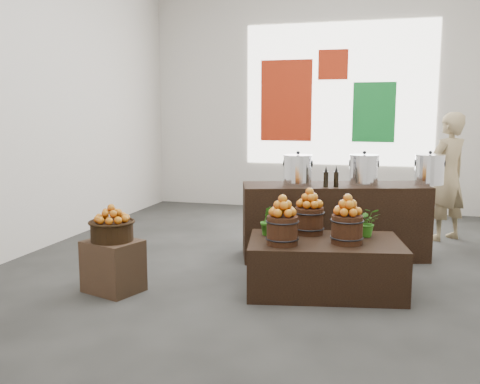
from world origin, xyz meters
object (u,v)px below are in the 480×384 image
(crate, at_px, (113,266))
(stock_pot_left, at_px, (298,171))
(stock_pot_right, at_px, (429,170))
(display_table, at_px, (325,266))
(counter, at_px, (334,221))
(shopper, at_px, (447,177))
(stock_pot_center, at_px, (364,170))
(wicker_basket, at_px, (112,231))

(crate, bearing_deg, stock_pot_left, 48.60)
(stock_pot_right, bearing_deg, display_table, -122.69)
(crate, distance_m, counter, 2.63)
(stock_pot_left, bearing_deg, crate, -131.40)
(shopper, bearing_deg, display_table, 19.09)
(display_table, height_order, stock_pot_left, stock_pot_left)
(crate, bearing_deg, stock_pot_right, 35.90)
(counter, xyz_separation_m, shopper, (1.35, 1.28, 0.42))
(crate, relative_size, stock_pot_left, 1.51)
(counter, bearing_deg, display_table, -105.10)
(display_table, xyz_separation_m, shopper, (1.30, 2.53, 0.60))
(stock_pot_center, relative_size, shopper, 0.19)
(crate, relative_size, shopper, 0.29)
(display_table, relative_size, counter, 0.68)
(counter, relative_size, stock_pot_left, 6.47)
(crate, relative_size, counter, 0.23)
(stock_pot_center, height_order, shopper, shopper)
(display_table, height_order, stock_pot_right, stock_pot_right)
(wicker_basket, height_order, stock_pot_right, stock_pot_right)
(wicker_basket, height_order, counter, counter)
(wicker_basket, bearing_deg, stock_pot_center, 40.73)
(wicker_basket, height_order, stock_pot_left, stock_pot_left)
(counter, bearing_deg, stock_pot_center, -0.00)
(wicker_basket, bearing_deg, crate, 0.00)
(wicker_basket, height_order, shopper, shopper)
(counter, bearing_deg, stock_pot_left, -180.00)
(wicker_basket, distance_m, display_table, 2.05)
(crate, height_order, stock_pot_center, stock_pot_center)
(display_table, relative_size, shopper, 0.84)
(counter, bearing_deg, crate, -153.60)
(crate, height_order, shopper, shopper)
(stock_pot_left, distance_m, stock_pot_center, 0.77)
(display_table, bearing_deg, counter, 81.13)
(crate, xyz_separation_m, stock_pot_right, (2.96, 2.14, 0.78))
(crate, relative_size, stock_pot_center, 1.51)
(stock_pot_right, bearing_deg, counter, -162.73)
(crate, distance_m, display_table, 2.03)
(stock_pot_left, bearing_deg, counter, 17.27)
(wicker_basket, height_order, stock_pot_center, stock_pot_center)
(crate, relative_size, wicker_basket, 1.25)
(crate, bearing_deg, stock_pot_center, 40.73)
(shopper, bearing_deg, stock_pot_center, 5.32)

